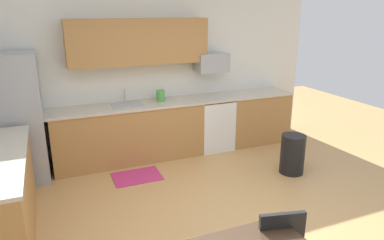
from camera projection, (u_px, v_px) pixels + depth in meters
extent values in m
plane|color=tan|center=(226.00, 228.00, 4.03)|extent=(12.00, 12.00, 0.00)
cube|color=silver|center=(155.00, 73.00, 5.96)|extent=(5.80, 0.10, 2.70)
cube|color=#AD7A42|center=(130.00, 134.00, 5.72)|extent=(2.39, 0.60, 0.90)
cube|color=#AD7A42|center=(255.00, 118.00, 6.59)|extent=(1.16, 0.60, 0.90)
cube|color=#AD7A42|center=(0.00, 199.00, 3.76)|extent=(0.60, 2.00, 0.90)
cube|color=beige|center=(162.00, 103.00, 5.78)|extent=(4.80, 0.64, 0.04)
cube|color=#AD7A42|center=(139.00, 42.00, 5.49)|extent=(2.20, 0.34, 0.70)
cube|color=#9EA0A5|center=(14.00, 120.00, 4.91)|extent=(0.76, 0.70, 1.83)
cube|color=white|center=(213.00, 124.00, 6.27)|extent=(0.60, 0.60, 0.88)
cube|color=black|center=(213.00, 99.00, 6.13)|extent=(0.60, 0.60, 0.03)
cube|color=#9EA0A5|center=(211.00, 62.00, 6.03)|extent=(0.54, 0.36, 0.32)
cube|color=#A5A8AD|center=(128.00, 109.00, 5.59)|extent=(0.48, 0.40, 0.14)
cylinder|color=#B2B5BA|center=(125.00, 96.00, 5.70)|extent=(0.02, 0.02, 0.24)
cube|color=black|center=(281.00, 235.00, 2.83)|extent=(0.38, 0.13, 0.40)
cylinder|color=black|center=(292.00, 154.00, 5.31)|extent=(0.36, 0.36, 0.60)
cube|color=#CC3372|center=(137.00, 176.00, 5.25)|extent=(0.70, 0.50, 0.01)
cylinder|color=#4CA54C|center=(161.00, 96.00, 5.80)|extent=(0.14, 0.14, 0.20)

